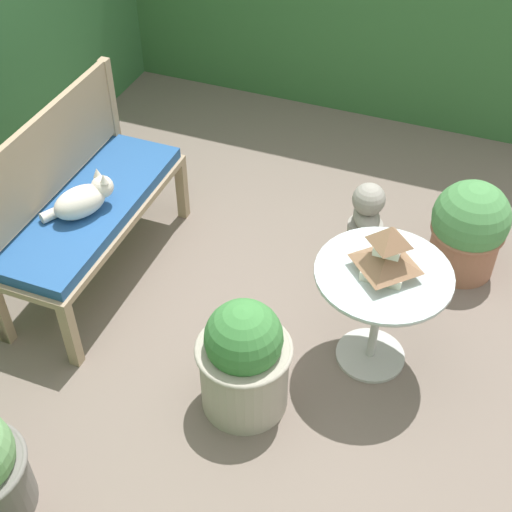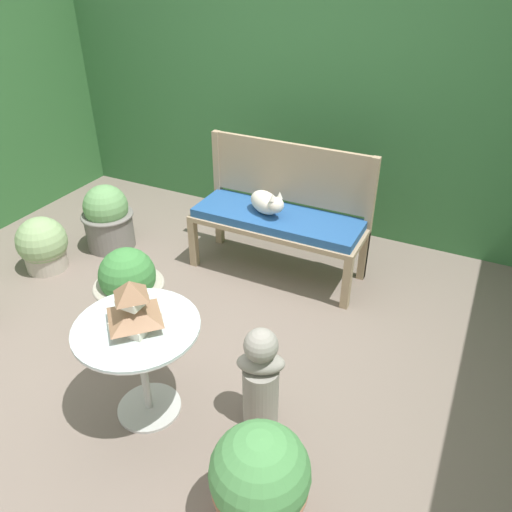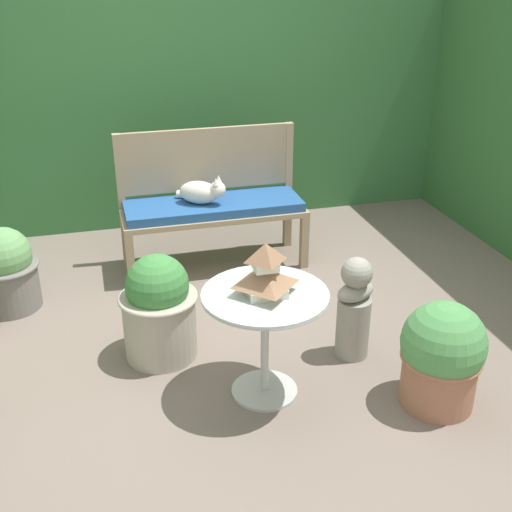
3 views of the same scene
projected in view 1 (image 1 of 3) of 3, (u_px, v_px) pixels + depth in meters
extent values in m
plane|color=#75665B|center=(238.00, 336.00, 3.95)|extent=(30.00, 30.00, 0.00)
cube|color=tan|center=(71.00, 335.00, 3.68)|extent=(0.06, 0.06, 0.43)
cube|color=tan|center=(182.00, 189.00, 4.59)|extent=(0.06, 0.06, 0.43)
cube|color=tan|center=(0.00, 313.00, 3.79)|extent=(0.06, 0.06, 0.43)
cube|color=tan|center=(123.00, 175.00, 4.70)|extent=(0.06, 0.06, 0.43)
cube|color=tan|center=(94.00, 215.00, 4.03)|extent=(1.39, 0.49, 0.04)
cube|color=#23518E|center=(92.00, 207.00, 4.00)|extent=(1.33, 0.46, 0.07)
cube|color=tan|center=(115.00, 135.00, 4.50)|extent=(0.06, 0.06, 1.04)
cube|color=tan|center=(47.00, 155.00, 3.85)|extent=(1.33, 0.04, 0.48)
ellipsoid|color=silver|center=(80.00, 202.00, 3.84)|extent=(0.35, 0.30, 0.17)
sphere|color=silver|center=(102.00, 187.00, 3.88)|extent=(0.12, 0.12, 0.12)
cone|color=silver|center=(97.00, 173.00, 3.85)|extent=(0.05, 0.05, 0.06)
cone|color=silver|center=(104.00, 178.00, 3.81)|extent=(0.05, 0.05, 0.06)
cylinder|color=silver|center=(55.00, 213.00, 3.86)|extent=(0.17, 0.13, 0.06)
cylinder|color=#B7B7B2|center=(370.00, 355.00, 3.84)|extent=(0.37, 0.37, 0.02)
cylinder|color=#B7B7B2|center=(376.00, 317.00, 3.64)|extent=(0.04, 0.04, 0.62)
cylinder|color=silver|center=(384.00, 273.00, 3.42)|extent=(0.67, 0.67, 0.01)
torus|color=#B7B7B2|center=(384.00, 275.00, 3.43)|extent=(0.68, 0.68, 0.02)
cube|color=silver|center=(385.00, 268.00, 3.40)|extent=(0.20, 0.20, 0.05)
pyramid|color=#936B4C|center=(387.00, 257.00, 3.35)|extent=(0.27, 0.27, 0.09)
cube|color=silver|center=(388.00, 247.00, 3.31)|extent=(0.12, 0.12, 0.05)
pyramid|color=#936B4C|center=(390.00, 235.00, 3.26)|extent=(0.17, 0.17, 0.10)
cylinder|color=gray|center=(362.00, 248.00, 4.20)|extent=(0.20, 0.20, 0.38)
ellipsoid|color=gray|center=(366.00, 217.00, 4.04)|extent=(0.30, 0.24, 0.10)
sphere|color=gray|center=(369.00, 199.00, 3.95)|extent=(0.19, 0.19, 0.19)
cylinder|color=#9E664C|center=(463.00, 248.00, 4.26)|extent=(0.40, 0.40, 0.30)
torus|color=#9E664C|center=(468.00, 230.00, 4.17)|extent=(0.44, 0.44, 0.03)
sphere|color=#4C8E4C|center=(471.00, 218.00, 4.11)|extent=(0.45, 0.45, 0.45)
cylinder|color=#ADA393|center=(244.00, 374.00, 3.50)|extent=(0.44, 0.44, 0.41)
torus|color=#ADA393|center=(244.00, 349.00, 3.37)|extent=(0.47, 0.47, 0.03)
sphere|color=#3D7F3D|center=(244.00, 338.00, 3.32)|extent=(0.38, 0.38, 0.38)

